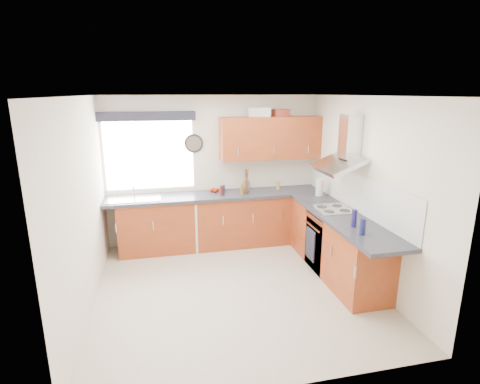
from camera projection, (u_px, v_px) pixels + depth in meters
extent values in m
plane|color=beige|center=(236.00, 288.00, 5.01)|extent=(3.60, 3.60, 0.00)
cube|color=white|center=(235.00, 96.00, 4.37)|extent=(3.60, 3.60, 0.02)
cube|color=silver|center=(214.00, 170.00, 6.39)|extent=(3.60, 0.02, 2.50)
cube|color=silver|center=(281.00, 259.00, 2.99)|extent=(3.60, 0.02, 2.50)
cube|color=silver|center=(83.00, 208.00, 4.31)|extent=(0.02, 3.60, 2.50)
cube|color=silver|center=(365.00, 191.00, 5.07)|extent=(0.02, 3.60, 2.50)
cube|color=silver|center=(150.00, 155.00, 6.08)|extent=(1.40, 0.02, 1.10)
cube|color=black|center=(147.00, 116.00, 5.83)|extent=(1.50, 0.18, 0.14)
cube|color=white|center=(353.00, 190.00, 5.37)|extent=(0.01, 3.00, 0.54)
cube|color=maroon|center=(211.00, 222.00, 6.30)|extent=(3.00, 0.58, 0.86)
cube|color=maroon|center=(301.00, 215.00, 6.63)|extent=(0.60, 0.60, 0.86)
cube|color=maroon|center=(336.00, 244.00, 5.36)|extent=(0.58, 2.10, 0.86)
cube|color=#28292F|center=(217.00, 195.00, 6.20)|extent=(3.60, 0.62, 0.05)
cube|color=#28292F|center=(343.00, 218.00, 5.10)|extent=(0.62, 2.42, 0.05)
cube|color=black|center=(331.00, 241.00, 5.50)|extent=(0.56, 0.58, 0.85)
cube|color=silver|center=(333.00, 209.00, 5.37)|extent=(0.52, 0.52, 0.01)
cube|color=maroon|center=(271.00, 138.00, 6.28)|extent=(1.70, 0.35, 0.70)
cube|color=silver|center=(208.00, 223.00, 6.31)|extent=(0.63, 0.61, 0.83)
cylinder|color=black|center=(194.00, 144.00, 6.16)|extent=(0.31, 0.04, 0.31)
cube|color=silver|center=(259.00, 112.00, 6.22)|extent=(0.41, 0.34, 0.15)
cube|color=#A2402B|center=(280.00, 113.00, 6.30)|extent=(0.27, 0.24, 0.12)
cylinder|color=#7A685A|center=(247.00, 185.00, 6.48)|extent=(0.12, 0.12, 0.15)
cylinder|color=silver|center=(320.00, 188.00, 6.07)|extent=(0.15, 0.15, 0.26)
cylinder|color=#153914|center=(246.00, 190.00, 6.26)|extent=(0.07, 0.07, 0.09)
cylinder|color=#171C50|center=(223.00, 188.00, 6.37)|extent=(0.05, 0.05, 0.10)
cylinder|color=maroon|center=(246.00, 187.00, 6.19)|extent=(0.05, 0.05, 0.23)
cylinder|color=brown|center=(242.00, 190.00, 6.14)|extent=(0.05, 0.05, 0.17)
cylinder|color=#3D1516|center=(222.00, 190.00, 6.12)|extent=(0.07, 0.07, 0.15)
cylinder|color=#A57A39|center=(278.00, 186.00, 6.47)|extent=(0.06, 0.06, 0.14)
cylinder|color=#1C1852|center=(354.00, 218.00, 4.66)|extent=(0.07, 0.07, 0.22)
cylinder|color=#181C52|center=(363.00, 226.00, 4.41)|extent=(0.07, 0.07, 0.20)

